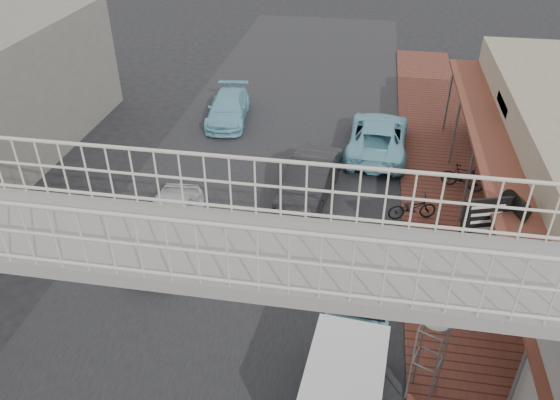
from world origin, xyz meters
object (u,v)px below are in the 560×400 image
at_px(white_hatchback, 167,227).
at_px(street_clock, 436,320).
at_px(angkot_far, 228,108).
at_px(motorcycle_near, 412,207).
at_px(motorcycle_far, 463,177).
at_px(angkot_curb, 378,136).
at_px(angkot_van, 344,384).
at_px(arrow_sign, 519,214).
at_px(dark_sedan, 310,180).

relative_size(white_hatchback, street_clock, 1.46).
distance_m(angkot_far, motorcycle_near, 10.49).
distance_m(motorcycle_near, motorcycle_far, 2.92).
relative_size(angkot_curb, motorcycle_near, 3.09).
distance_m(angkot_far, angkot_van, 16.01).
relative_size(white_hatchback, motorcycle_near, 2.60).
height_order(white_hatchback, motorcycle_near, white_hatchback).
bearing_deg(angkot_van, angkot_far, 117.93).
relative_size(angkot_far, arrow_sign, 1.22).
bearing_deg(arrow_sign, motorcycle_near, 105.76).
height_order(motorcycle_near, street_clock, street_clock).
bearing_deg(street_clock, white_hatchback, 172.26).
bearing_deg(white_hatchback, angkot_curb, 45.67).
height_order(angkot_van, street_clock, street_clock).
bearing_deg(angkot_van, motorcycle_near, 82.49).
bearing_deg(angkot_van, angkot_curb, 92.58).
bearing_deg(angkot_far, street_clock, -66.23).
bearing_deg(dark_sedan, angkot_far, 135.29).
height_order(angkot_curb, motorcycle_near, angkot_curb).
bearing_deg(dark_sedan, motorcycle_far, 21.56).
relative_size(motorcycle_far, street_clock, 0.54).
distance_m(motorcycle_near, arrow_sign, 4.67).
distance_m(white_hatchback, dark_sedan, 5.39).
xyz_separation_m(angkot_curb, angkot_van, (-0.49, -12.77, 0.42)).
bearing_deg(angkot_curb, dark_sedan, 61.69).
bearing_deg(angkot_van, dark_sedan, 106.40).
xyz_separation_m(angkot_far, angkot_van, (6.29, -14.72, 0.52)).
bearing_deg(street_clock, dark_sedan, 136.65).
distance_m(angkot_van, arrow_sign, 6.30).
bearing_deg(white_hatchback, angkot_van, -46.25).
bearing_deg(arrow_sign, angkot_far, 117.75).
distance_m(motorcycle_near, street_clock, 7.43).
height_order(angkot_far, motorcycle_far, angkot_far).
bearing_deg(arrow_sign, motorcycle_far, 76.20).
height_order(motorcycle_near, arrow_sign, arrow_sign).
height_order(angkot_far, arrow_sign, arrow_sign).
bearing_deg(angkot_curb, street_clock, 98.55).
distance_m(angkot_far, street_clock, 16.17).
bearing_deg(motorcycle_far, angkot_van, -179.42).
bearing_deg(white_hatchback, dark_sedan, 37.86).
height_order(angkot_van, motorcycle_far, angkot_van).
xyz_separation_m(street_clock, arrow_sign, (2.23, 3.77, 0.33)).
height_order(dark_sedan, angkot_van, angkot_van).
bearing_deg(angkot_far, motorcycle_near, -46.26).
distance_m(white_hatchback, angkot_curb, 9.80).
xyz_separation_m(angkot_curb, motorcycle_near, (1.25, -4.80, -0.17)).
bearing_deg(arrow_sign, white_hatchback, 158.28).
bearing_deg(motorcycle_near, motorcycle_far, -55.61).
bearing_deg(street_clock, angkot_van, -132.12).
relative_size(white_hatchback, arrow_sign, 1.25).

